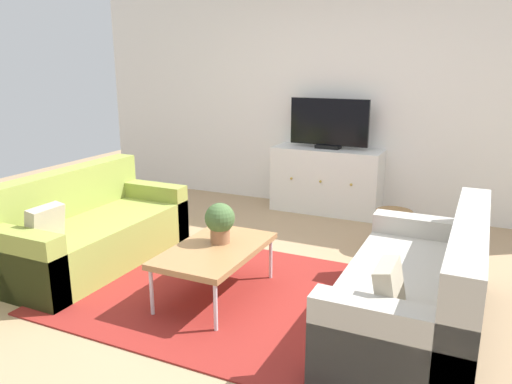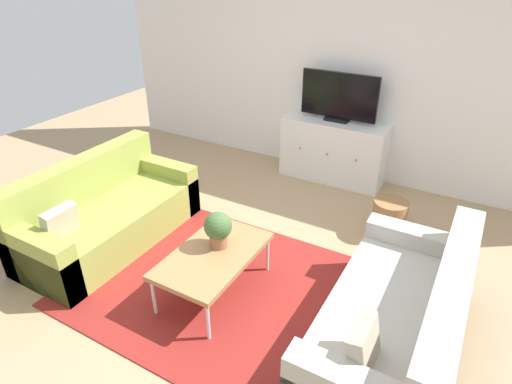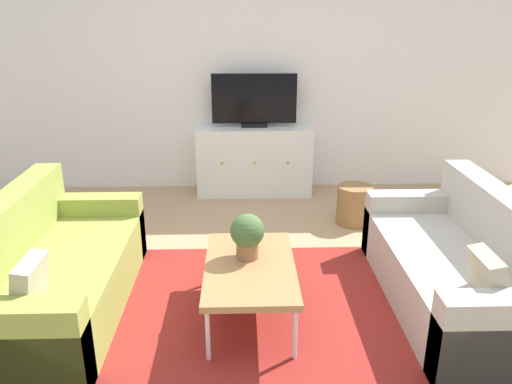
{
  "view_description": "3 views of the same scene",
  "coord_description": "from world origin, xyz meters",
  "px_view_note": "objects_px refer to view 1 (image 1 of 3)",
  "views": [
    {
      "loc": [
        1.69,
        -3.22,
        1.74
      ],
      "look_at": [
        0.0,
        0.39,
        0.69
      ],
      "focal_mm": 34.77,
      "sensor_mm": 36.0,
      "label": 1
    },
    {
      "loc": [
        1.61,
        -2.45,
        2.49
      ],
      "look_at": [
        0.0,
        0.39,
        0.69
      ],
      "focal_mm": 30.0,
      "sensor_mm": 36.0,
      "label": 2
    },
    {
      "loc": [
        -0.1,
        -3.14,
        1.98
      ],
      "look_at": [
        0.0,
        0.39,
        0.69
      ],
      "focal_mm": 35.2,
      "sensor_mm": 36.0,
      "label": 3
    }
  ],
  "objects_px": {
    "couch_right_side": "(424,295)",
    "wicker_basket": "(393,230)",
    "couch_left_side": "(86,232)",
    "tv_console": "(326,180)",
    "flat_screen_tv": "(329,124)",
    "potted_plant": "(220,221)",
    "coffee_table": "(215,251)"
  },
  "relations": [
    {
      "from": "wicker_basket",
      "to": "potted_plant",
      "type": "bearing_deg",
      "value": -125.87
    },
    {
      "from": "potted_plant",
      "to": "tv_console",
      "type": "distance_m",
      "value": 2.39
    },
    {
      "from": "flat_screen_tv",
      "to": "couch_right_side",
      "type": "bearing_deg",
      "value": -59.68
    },
    {
      "from": "couch_left_side",
      "to": "couch_right_side",
      "type": "height_order",
      "value": "same"
    },
    {
      "from": "wicker_basket",
      "to": "couch_right_side",
      "type": "bearing_deg",
      "value": -72.76
    },
    {
      "from": "flat_screen_tv",
      "to": "potted_plant",
      "type": "bearing_deg",
      "value": -92.55
    },
    {
      "from": "potted_plant",
      "to": "wicker_basket",
      "type": "height_order",
      "value": "potted_plant"
    },
    {
      "from": "couch_left_side",
      "to": "couch_right_side",
      "type": "bearing_deg",
      "value": 0.0
    },
    {
      "from": "couch_right_side",
      "to": "potted_plant",
      "type": "distance_m",
      "value": 1.54
    },
    {
      "from": "couch_left_side",
      "to": "tv_console",
      "type": "height_order",
      "value": "couch_left_side"
    },
    {
      "from": "coffee_table",
      "to": "potted_plant",
      "type": "relative_size",
      "value": 3.18
    },
    {
      "from": "couch_right_side",
      "to": "tv_console",
      "type": "height_order",
      "value": "couch_right_side"
    },
    {
      "from": "coffee_table",
      "to": "wicker_basket",
      "type": "height_order",
      "value": "coffee_table"
    },
    {
      "from": "flat_screen_tv",
      "to": "wicker_basket",
      "type": "bearing_deg",
      "value": -44.68
    },
    {
      "from": "couch_left_side",
      "to": "tv_console",
      "type": "distance_m",
      "value": 2.79
    },
    {
      "from": "tv_console",
      "to": "wicker_basket",
      "type": "xyz_separation_m",
      "value": [
        0.95,
        -0.92,
        -0.19
      ]
    },
    {
      "from": "couch_right_side",
      "to": "wicker_basket",
      "type": "xyz_separation_m",
      "value": [
        -0.45,
        1.46,
        -0.08
      ]
    },
    {
      "from": "potted_plant",
      "to": "couch_right_side",
      "type": "bearing_deg",
      "value": 0.05
    },
    {
      "from": "potted_plant",
      "to": "tv_console",
      "type": "bearing_deg",
      "value": 87.43
    },
    {
      "from": "coffee_table",
      "to": "tv_console",
      "type": "height_order",
      "value": "tv_console"
    },
    {
      "from": "couch_right_side",
      "to": "tv_console",
      "type": "bearing_deg",
      "value": 120.53
    },
    {
      "from": "coffee_table",
      "to": "wicker_basket",
      "type": "relative_size",
      "value": 2.59
    },
    {
      "from": "coffee_table",
      "to": "potted_plant",
      "type": "distance_m",
      "value": 0.23
    },
    {
      "from": "couch_right_side",
      "to": "potted_plant",
      "type": "height_order",
      "value": "couch_right_side"
    },
    {
      "from": "flat_screen_tv",
      "to": "wicker_basket",
      "type": "relative_size",
      "value": 2.41
    },
    {
      "from": "tv_console",
      "to": "flat_screen_tv",
      "type": "xyz_separation_m",
      "value": [
        0.0,
        0.02,
        0.66
      ]
    },
    {
      "from": "couch_right_side",
      "to": "flat_screen_tv",
      "type": "relative_size",
      "value": 1.92
    },
    {
      "from": "coffee_table",
      "to": "flat_screen_tv",
      "type": "relative_size",
      "value": 1.08
    },
    {
      "from": "couch_left_side",
      "to": "flat_screen_tv",
      "type": "bearing_deg",
      "value": 58.46
    },
    {
      "from": "couch_right_side",
      "to": "wicker_basket",
      "type": "height_order",
      "value": "couch_right_side"
    },
    {
      "from": "couch_right_side",
      "to": "coffee_table",
      "type": "bearing_deg",
      "value": -175.86
    },
    {
      "from": "couch_right_side",
      "to": "flat_screen_tv",
      "type": "xyz_separation_m",
      "value": [
        -1.4,
        2.39,
        0.77
      ]
    }
  ]
}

